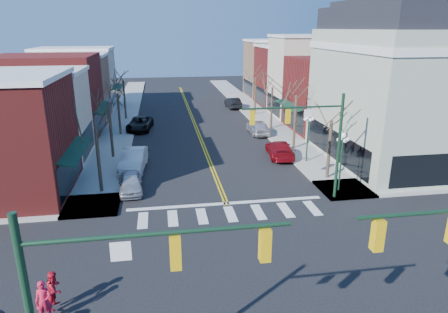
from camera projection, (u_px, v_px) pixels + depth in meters
name	position (u px, v px, depth m)	size (l,w,h in m)	color
ground	(253.00, 271.00, 19.16)	(160.00, 160.00, 0.00)	black
sidewalk_left	(110.00, 154.00, 36.59)	(3.50, 70.00, 0.15)	#9E9B93
sidewalk_right	(293.00, 145.00, 39.25)	(3.50, 70.00, 0.15)	#9E9B93
bldg_left_stucco_a	(25.00, 119.00, 33.97)	(10.00, 7.00, 7.50)	beige
bldg_left_brick_b	(48.00, 97.00, 41.33)	(10.00, 9.00, 8.50)	maroon
bldg_left_tan	(65.00, 89.00, 49.19)	(10.00, 7.50, 7.80)	#A07758
bldg_left_stucco_b	(77.00, 80.00, 56.40)	(10.00, 8.00, 8.20)	beige
bldg_right_brick_a	(337.00, 95.00, 44.46)	(10.00, 8.50, 8.00)	maroon
bldg_right_stucco	(312.00, 77.00, 51.44)	(10.00, 7.00, 10.00)	beige
bldg_right_brick_b	(293.00, 77.00, 58.71)	(10.00, 8.00, 8.50)	maroon
bldg_right_tan	(277.00, 70.00, 66.15)	(10.00, 8.00, 9.00)	#A07758
victorian_corner	(408.00, 84.00, 33.23)	(12.25, 14.25, 13.30)	#A6B099
traffic_mast_near_left	(108.00, 298.00, 9.92)	(6.60, 0.28, 7.20)	#14331E
traffic_mast_far_right	(313.00, 133.00, 25.50)	(6.60, 0.28, 7.20)	#14331E
lamppost_corner	(342.00, 152.00, 27.47)	(0.36, 0.36, 4.33)	#14331E
lamppost_midblock	(308.00, 129.00, 33.58)	(0.36, 0.36, 4.33)	#14331E
tree_left_a	(99.00, 161.00, 27.48)	(0.24, 0.24, 4.76)	#382B21
tree_left_b	(111.00, 131.00, 34.95)	(0.24, 0.24, 5.04)	#382B21
tree_left_c	(119.00, 115.00, 42.54)	(0.24, 0.24, 4.55)	#382B21
tree_left_d	(125.00, 100.00, 50.00)	(0.24, 0.24, 4.90)	#382B21
tree_right_a	(329.00, 150.00, 30.05)	(0.24, 0.24, 4.62)	#382B21
tree_right_b	(295.00, 123.00, 37.48)	(0.24, 0.24, 5.18)	#382B21
tree_right_c	(272.00, 109.00, 45.05)	(0.24, 0.24, 4.83)	#382B21
tree_right_d	(255.00, 96.00, 52.54)	(0.24, 0.24, 4.97)	#382B21
car_left_near	(131.00, 183.00, 28.25)	(1.59, 3.95, 1.35)	silver
car_left_mid	(133.00, 160.00, 32.52)	(1.81, 5.20, 1.71)	silver
car_left_far	(140.00, 124.00, 45.29)	(2.45, 5.32, 1.48)	black
car_right_near	(280.00, 149.00, 35.81)	(2.06, 5.06, 1.47)	maroon
car_right_mid	(258.00, 127.00, 43.51)	(1.88, 4.68, 1.59)	silver
car_right_far	(233.00, 103.00, 57.74)	(1.60, 4.57, 1.51)	black
pedestrian_red_a	(44.00, 301.00, 15.51)	(0.62, 0.41, 1.70)	red
pedestrian_red_b	(55.00, 289.00, 16.26)	(0.79, 0.62, 1.63)	red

